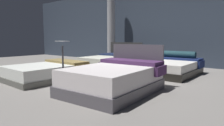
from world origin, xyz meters
TOP-DOWN VIEW (x-y plane):
  - ground_plane at (0.00, 0.00)m, footprint 18.00×18.00m
  - showroom_back_wall at (0.00, 3.58)m, footprint 18.00×0.06m
  - bed_0 at (-1.10, -1.53)m, footprint 1.58×2.02m
  - bed_1 at (1.16, -1.42)m, footprint 1.59×2.09m
  - bed_2 at (-1.12, 1.36)m, footprint 1.73×2.13m
  - bed_3 at (1.19, 1.34)m, footprint 1.64×2.04m
  - price_sign at (0.00, -1.83)m, footprint 0.28×0.24m
  - support_pillar at (-2.39, 2.90)m, footprint 0.38×0.38m

SIDE VIEW (x-z plane):
  - ground_plane at x=0.00m, z-range -0.02..0.00m
  - bed_0 at x=-1.10m, z-range -0.02..0.45m
  - bed_3 at x=1.19m, z-range -0.12..0.58m
  - bed_2 at x=-1.12m, z-range -0.24..0.72m
  - bed_1 at x=1.16m, z-range -0.20..0.77m
  - price_sign at x=0.00m, z-range -0.12..0.94m
  - showroom_back_wall at x=0.00m, z-range 0.00..3.50m
  - support_pillar at x=-2.39m, z-range 0.00..3.50m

